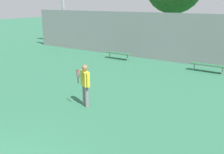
# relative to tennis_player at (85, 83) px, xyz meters

# --- Properties ---
(tennis_player) EXTENTS (0.56, 0.51, 1.61)m
(tennis_player) POSITION_rel_tennis_player_xyz_m (0.00, 0.00, 0.00)
(tennis_player) COLOR slate
(tennis_player) RESTS_ON ground_plane
(bench_courtside_near) EXTENTS (1.94, 0.40, 0.44)m
(bench_courtside_near) POSITION_rel_tennis_player_xyz_m (2.39, 7.74, -0.52)
(bench_courtside_near) COLOR #28663D
(bench_courtside_near) RESTS_ON ground_plane
(bench_courtside_far) EXTENTS (1.84, 0.40, 0.44)m
(bench_courtside_far) POSITION_rel_tennis_player_xyz_m (-3.65, 7.74, -0.52)
(bench_courtside_far) COLOR #28663D
(bench_courtside_far) RESTS_ON ground_plane
(back_fence) EXTENTS (27.09, 0.06, 3.15)m
(back_fence) POSITION_rel_tennis_player_xyz_m (0.75, 9.09, 0.65)
(back_fence) COLOR gray
(back_fence) RESTS_ON ground_plane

